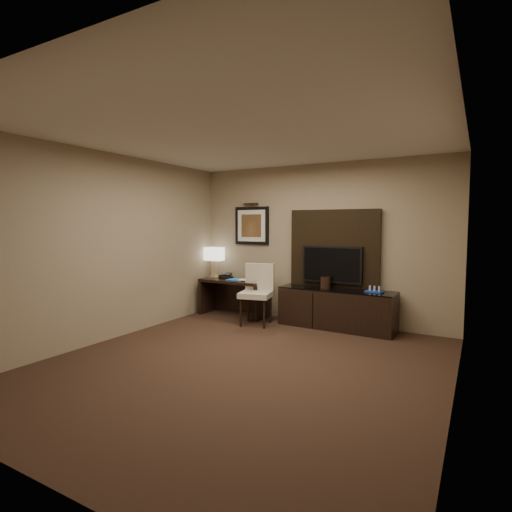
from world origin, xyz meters
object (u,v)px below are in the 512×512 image
Objects in this scene: desk at (234,297)px; tv at (332,264)px; water_bottle at (255,276)px; table_lamp at (214,261)px; minibar_tray at (375,289)px; desk_phone at (226,276)px; credenza at (336,309)px; ice_bucket at (325,283)px; desk_chair at (256,294)px.

desk is 1.25× the size of tv.
desk is at bearing -177.45° from water_bottle.
minibar_tray is (3.04, -0.07, -0.29)m from table_lamp.
water_bottle is 0.75× the size of minibar_tray.
water_bottle reaches higher than desk_phone.
desk_phone is at bearing -174.69° from tv.
credenza is 1.85× the size of tv.
ice_bucket reaches higher than credenza.
ice_bucket is 0.72× the size of minibar_tray.
table_lamp is (-0.51, 0.11, 0.64)m from desk.
tv is at bearing 8.79° from desk.
desk_chair is 1.38m from table_lamp.
tv reaches higher than credenza.
desk is 6.82× the size of ice_bucket.
credenza is 9.69× the size of water_bottle.
desk_chair is at bearing -152.39° from tv.
water_bottle reaches higher than desk.
tv is 5.47× the size of ice_bucket.
ice_bucket is at bearing 2.12° from desk_phone.
desk is 1.93m from credenza.
table_lamp reaches higher than desk_chair.
desk_chair is at bearing -157.13° from ice_bucket.
credenza is at bearing 1.17° from water_bottle.
water_bottle is (0.44, 0.02, 0.43)m from desk.
table_lamp is at bearing 178.54° from ice_bucket.
desk_chair reaches higher than desk.
desk is at bearing -179.10° from minibar_tray.
water_bottle is (-1.36, -0.17, -0.26)m from tv.
tv is at bearing 168.39° from minibar_tray.
water_bottle is at bearing -5.53° from table_lamp.
water_bottle is (-0.26, 0.41, 0.24)m from desk_chair.
credenza is at bearing 4.25° from desk.
minibar_tray is (0.79, -0.01, -0.05)m from ice_bucket.
minibar_tray is at bearing 1.42° from desk_phone.
desk_chair is at bearing -22.64° from table_lamp.
tv is (1.80, 0.19, 0.69)m from desk.
table_lamp is 3.05× the size of desk_phone.
desk_phone reaches higher than desk.
credenza is 7.30× the size of minibar_tray.
desk_chair is at bearing -57.96° from water_bottle.
ice_bucket is at bearing -178.98° from credenza.
desk_chair is 0.97m from desk_phone.
tv is 3.94× the size of minibar_tray.
desk_chair is 1.72× the size of table_lamp.
water_bottle reaches higher than ice_bucket.
desk is 4.91× the size of minibar_tray.
credenza is 0.70m from minibar_tray.
tv is 0.33m from ice_bucket.
desk_phone is 2.71m from minibar_tray.
desk_chair is at bearing -158.48° from credenza.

